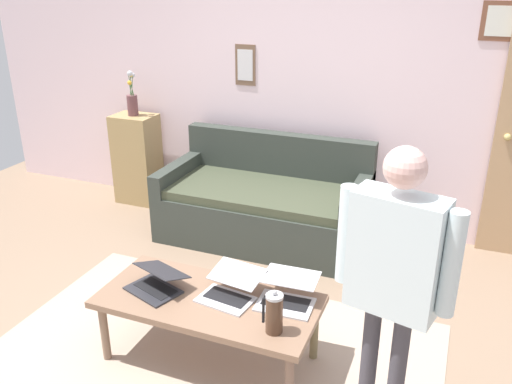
{
  "coord_description": "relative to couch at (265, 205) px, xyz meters",
  "views": [
    {
      "loc": [
        -1.3,
        2.44,
        2.22
      ],
      "look_at": [
        -0.02,
        -0.77,
        0.8
      ],
      "focal_mm": 37.49,
      "sensor_mm": 36.0,
      "label": 1
    }
  ],
  "objects": [
    {
      "name": "laptop_center",
      "position": [
        0.05,
        1.72,
        0.17
      ],
      "size": [
        0.39,
        0.37,
        0.15
      ],
      "color": "#28282D",
      "rests_on": "coffee_table"
    },
    {
      "name": "side_shelf",
      "position": [
        1.51,
        -0.29,
        0.15
      ],
      "size": [
        0.42,
        0.32,
        0.91
      ],
      "color": "tan",
      "rests_on": "ground_plane"
    },
    {
      "name": "back_wall",
      "position": [
        -0.24,
        -0.57,
        1.04
      ],
      "size": [
        7.04,
        0.11,
        2.7
      ],
      "color": "silver",
      "rests_on": "ground_plane"
    },
    {
      "name": "person_standing",
      "position": [
        -1.35,
        1.94,
        0.7
      ],
      "size": [
        0.56,
        0.26,
        1.57
      ],
      "color": "#413E46",
      "rests_on": "ground_plane"
    },
    {
      "name": "coffee_table",
      "position": [
        -0.28,
        1.69,
        0.09
      ],
      "size": [
        1.31,
        0.61,
        0.44
      ],
      "color": "#7F5F49",
      "rests_on": "ground_plane"
    },
    {
      "name": "laptop_left",
      "position": [
        -0.39,
        1.62,
        0.17
      ],
      "size": [
        0.36,
        0.38,
        0.14
      ],
      "color": "silver",
      "rests_on": "coffee_table"
    },
    {
      "name": "flower_vase",
      "position": [
        1.51,
        -0.29,
        0.76
      ],
      "size": [
        0.1,
        0.12,
        0.45
      ],
      "color": "brown",
      "rests_on": "side_shelf"
    },
    {
      "name": "french_press",
      "position": [
        -0.75,
        1.84,
        0.25
      ],
      "size": [
        0.12,
        0.1,
        0.26
      ],
      "color": "#4C3323",
      "rests_on": "coffee_table"
    },
    {
      "name": "area_rug",
      "position": [
        -0.28,
        1.79,
        -0.3
      ],
      "size": [
        2.74,
        1.99,
        0.01
      ],
      "primitive_type": "cube",
      "color": "tan",
      "rests_on": "ground_plane"
    },
    {
      "name": "ground_plane",
      "position": [
        -0.24,
        1.63,
        -0.31
      ],
      "size": [
        7.68,
        7.68,
        0.0
      ],
      "primitive_type": "plane",
      "color": "#876D57"
    },
    {
      "name": "couch",
      "position": [
        0.0,
        0.0,
        0.0
      ],
      "size": [
        1.78,
        0.9,
        0.88
      ],
      "color": "#323832",
      "rests_on": "ground_plane"
    },
    {
      "name": "laptop_right",
      "position": [
        -0.73,
        1.55,
        0.18
      ],
      "size": [
        0.34,
        0.36,
        0.13
      ],
      "color": "silver",
      "rests_on": "coffee_table"
    }
  ]
}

